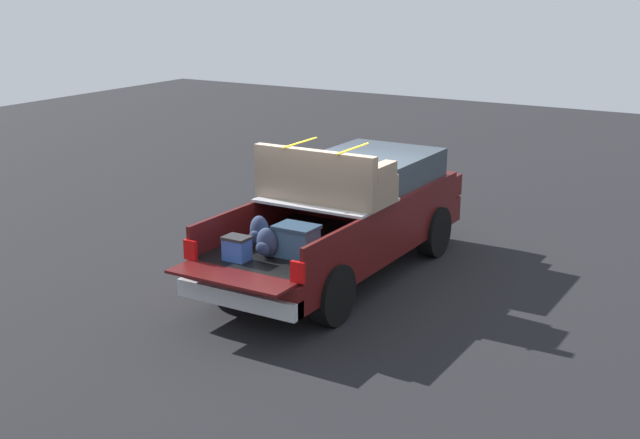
{
  "coord_description": "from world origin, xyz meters",
  "views": [
    {
      "loc": [
        -11.18,
        -6.36,
        4.67
      ],
      "look_at": [
        -0.6,
        0.0,
        1.1
      ],
      "focal_mm": 47.28,
      "sensor_mm": 36.0,
      "label": 1
    }
  ],
  "objects": [
    {
      "name": "trash_can",
      "position": [
        3.6,
        2.96,
        0.5
      ],
      "size": [
        0.6,
        0.6,
        0.98
      ],
      "color": "#2D2D33",
      "rests_on": "ground_plane"
    },
    {
      "name": "pickup_truck",
      "position": [
        0.35,
        -0.0,
        0.96
      ],
      "size": [
        6.05,
        2.06,
        2.23
      ],
      "color": "#470F0F",
      "rests_on": "ground_plane"
    },
    {
      "name": "ground_plane",
      "position": [
        0.0,
        0.0,
        0.0
      ],
      "size": [
        40.0,
        40.0,
        0.0
      ],
      "primitive_type": "plane",
      "color": "black"
    }
  ]
}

